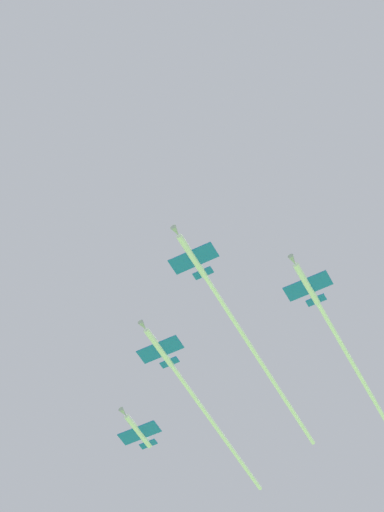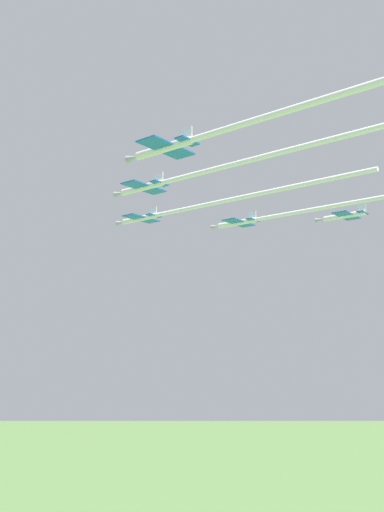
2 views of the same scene
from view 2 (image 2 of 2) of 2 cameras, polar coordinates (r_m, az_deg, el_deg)
name	(u,v)px [view 2 (image 2 of 2)]	position (r m, az deg, el deg)	size (l,w,h in m)	color
jet_lead	(200,206)	(117.77, 0.79, 5.23)	(17.68, 62.65, 2.71)	white
jet_port_inner	(210,170)	(96.66, 1.93, 8.93)	(16.99, 59.60, 2.71)	white
jet_starboard_inner	(288,214)	(124.40, 10.04, 4.36)	(15.64, 53.65, 2.71)	white
jet_port_outer	(284,112)	(71.28, 9.56, 14.65)	(18.76, 67.46, 2.71)	white
jet_starboard_outer	(343,216)	(136.76, 15.51, 4.05)	(9.80, 13.07, 2.71)	white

